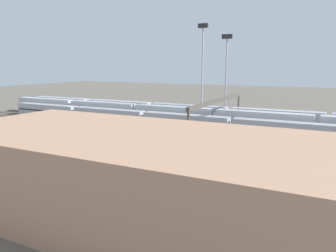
{
  "coord_description": "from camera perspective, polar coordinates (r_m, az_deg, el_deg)",
  "views": [
    {
      "loc": [
        -36.49,
        71.21,
        16.14
      ],
      "look_at": [
        -2.73,
        4.74,
        2.5
      ],
      "focal_mm": 35.41,
      "sensor_mm": 36.0,
      "label": 1
    }
  ],
  "objects": [
    {
      "name": "ground_plane",
      "position": [
        81.63,
        -0.2,
        -1.04
      ],
      "size": [
        400.0,
        400.0,
        0.0
      ],
      "primitive_type": "plane",
      "color": "#60594F"
    },
    {
      "name": "track_bed_0",
      "position": [
        94.99,
        3.93,
        0.6
      ],
      "size": [
        140.0,
        2.8,
        0.12
      ],
      "primitive_type": "cube",
      "color": "#4C443D",
      "rests_on": "ground_plane"
    },
    {
      "name": "track_bed_1",
      "position": [
        90.48,
        2.69,
        0.12
      ],
      "size": [
        140.0,
        2.8,
        0.12
      ],
      "primitive_type": "cube",
      "color": "#3D3833",
      "rests_on": "ground_plane"
    },
    {
      "name": "track_bed_2",
      "position": [
        86.02,
        1.32,
        -0.41
      ],
      "size": [
        140.0,
        2.8,
        0.12
      ],
      "primitive_type": "cube",
      "color": "#4C443D",
      "rests_on": "ground_plane"
    },
    {
      "name": "track_bed_3",
      "position": [
        81.62,
        -0.2,
        -0.99
      ],
      "size": [
        140.0,
        2.8,
        0.12
      ],
      "primitive_type": "cube",
      "color": "#3D3833",
      "rests_on": "ground_plane"
    },
    {
      "name": "track_bed_4",
      "position": [
        77.3,
        -1.89,
        -1.64
      ],
      "size": [
        140.0,
        2.8,
        0.12
      ],
      "primitive_type": "cube",
      "color": "#3D3833",
      "rests_on": "ground_plane"
    },
    {
      "name": "track_bed_5",
      "position": [
        73.06,
        -3.78,
        -2.37
      ],
      "size": [
        140.0,
        2.8,
        0.12
      ],
      "primitive_type": "cube",
      "color": "#4C443D",
      "rests_on": "ground_plane"
    },
    {
      "name": "track_bed_6",
      "position": [
        68.92,
        -5.9,
        -3.18
      ],
      "size": [
        140.0,
        2.8,
        0.12
      ],
      "primitive_type": "cube",
      "color": "#3D3833",
      "rests_on": "ground_plane"
    },
    {
      "name": "train_on_track_4",
      "position": [
        70.34,
        10.66,
        -1.41
      ],
      "size": [
        71.4,
        3.06,
        3.8
      ],
      "color": "#A8AAB2",
      "rests_on": "ground_plane"
    },
    {
      "name": "train_on_track_1",
      "position": [
        91.36,
        0.93,
        1.86
      ],
      "size": [
        119.8,
        3.0,
        5.0
      ],
      "color": "silver",
      "rests_on": "ground_plane"
    },
    {
      "name": "train_on_track_6",
      "position": [
        60.21,
        10.38,
        -3.23
      ],
      "size": [
        10.0,
        3.0,
        5.0
      ],
      "color": "gold",
      "rests_on": "ground_plane"
    },
    {
      "name": "train_on_track_0",
      "position": [
        94.92,
        3.48,
        2.15
      ],
      "size": [
        119.8,
        3.06,
        5.0
      ],
      "color": "#B7BABF",
      "rests_on": "ground_plane"
    },
    {
      "name": "train_on_track_2",
      "position": [
        85.44,
        1.64,
        0.88
      ],
      "size": [
        114.8,
        3.06,
        4.4
      ],
      "color": "#1E6B9E",
      "rests_on": "ground_plane"
    },
    {
      "name": "light_mast_0",
      "position": [
        92.91,
        9.99,
        10.0
      ],
      "size": [
        2.8,
        0.7,
        24.41
      ],
      "color": "#9EA0A5",
      "rests_on": "ground_plane"
    },
    {
      "name": "light_mast_2",
      "position": [
        95.12,
        5.95,
        11.15
      ],
      "size": [
        2.8,
        0.7,
        27.57
      ],
      "color": "#9EA0A5",
      "rests_on": "ground_plane"
    },
    {
      "name": "signal_gantry",
      "position": [
        75.44,
        8.71,
        3.79
      ],
      "size": [
        0.7,
        35.0,
        8.8
      ],
      "color": "#4C4742",
      "rests_on": "ground_plane"
    },
    {
      "name": "maintenance_shed",
      "position": [
        35.19,
        -2.44,
        -8.86
      ],
      "size": [
        49.59,
        20.42,
        9.12
      ],
      "primitive_type": "cube",
      "color": "tan",
      "rests_on": "ground_plane"
    }
  ]
}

